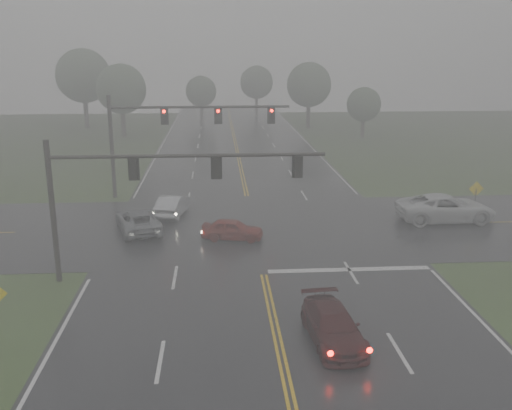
{
  "coord_description": "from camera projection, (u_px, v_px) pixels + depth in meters",
  "views": [
    {
      "loc": [
        -2.27,
        -12.92,
        11.16
      ],
      "look_at": [
        -0.26,
        16.0,
        3.17
      ],
      "focal_mm": 40.0,
      "sensor_mm": 36.0,
      "label": 1
    }
  ],
  "objects": [
    {
      "name": "cross_street",
      "position": [
        254.0,
        228.0,
        36.7
      ],
      "size": [
        120.0,
        14.0,
        0.02
      ],
      "primitive_type": "cube",
      "color": "black",
      "rests_on": "ground"
    },
    {
      "name": "tree_ne_a",
      "position": [
        309.0,
        85.0,
        80.98
      ],
      "size": [
        6.35,
        6.35,
        9.33
      ],
      "color": "#31261F",
      "rests_on": "ground"
    },
    {
      "name": "signal_gantry_far",
      "position": [
        167.0,
        126.0,
        42.96
      ],
      "size": [
        13.62,
        0.4,
        7.82
      ],
      "color": "black",
      "rests_on": "ground"
    },
    {
      "name": "car_grey",
      "position": [
        139.0,
        232.0,
        35.88
      ],
      "size": [
        3.67,
        5.5,
        1.4
      ],
      "primitive_type": "imported",
      "rotation": [
        0.0,
        0.0,
        3.43
      ],
      "color": "slate",
      "rests_on": "ground"
    },
    {
      "name": "main_road",
      "position": [
        256.0,
        238.0,
        34.77
      ],
      "size": [
        18.0,
        160.0,
        0.02
      ],
      "primitive_type": "cube",
      "color": "black",
      "rests_on": "ground"
    },
    {
      "name": "tree_e_near",
      "position": [
        364.0,
        104.0,
        72.78
      ],
      "size": [
        4.38,
        4.38,
        6.43
      ],
      "color": "#31261F",
      "rests_on": "ground"
    },
    {
      "name": "sign_diamond_east",
      "position": [
        476.0,
        193.0,
        38.63
      ],
      "size": [
        1.04,
        0.1,
        2.49
      ],
      "rotation": [
        0.0,
        0.0,
        0.03
      ],
      "color": "black",
      "rests_on": "ground"
    },
    {
      "name": "signal_gantry_near",
      "position": [
        138.0,
        182.0,
        27.28
      ],
      "size": [
        13.29,
        0.31,
        7.05
      ],
      "color": "black",
      "rests_on": "ground"
    },
    {
      "name": "tree_n_far",
      "position": [
        257.0,
        82.0,
        97.91
      ],
      "size": [
        5.69,
        5.69,
        8.35
      ],
      "color": "#31261F",
      "rests_on": "ground"
    },
    {
      "name": "pickup_white",
      "position": [
        445.0,
        221.0,
        38.11
      ],
      "size": [
        6.48,
        3.08,
        1.78
      ],
      "primitive_type": "imported",
      "rotation": [
        0.0,
        0.0,
        1.59
      ],
      "color": "silver",
      "rests_on": "ground"
    },
    {
      "name": "tree_n_mid",
      "position": [
        201.0,
        91.0,
        89.05
      ],
      "size": [
        4.81,
        4.81,
        7.06
      ],
      "color": "#31261F",
      "rests_on": "ground"
    },
    {
      "name": "tree_nw_b",
      "position": [
        83.0,
        76.0,
        80.58
      ],
      "size": [
        7.63,
        7.63,
        11.21
      ],
      "color": "#31261F",
      "rests_on": "ground"
    },
    {
      "name": "sedan_maroon",
      "position": [
        332.0,
        341.0,
        22.45
      ],
      "size": [
        2.23,
        4.72,
        1.33
      ],
      "primitive_type": "imported",
      "rotation": [
        0.0,
        0.0,
        0.08
      ],
      "color": "black",
      "rests_on": "ground"
    },
    {
      "name": "sedan_silver",
      "position": [
        173.0,
        215.0,
        39.36
      ],
      "size": [
        2.31,
        4.56,
        1.43
      ],
      "primitive_type": "imported",
      "rotation": [
        0.0,
        0.0,
        2.95
      ],
      "color": "#A8AAAF",
      "rests_on": "ground"
    },
    {
      "name": "tree_nw_a",
      "position": [
        121.0,
        89.0,
        72.72
      ],
      "size": [
        6.35,
        6.35,
        9.33
      ],
      "color": "#31261F",
      "rests_on": "ground"
    },
    {
      "name": "sedan_red",
      "position": [
        233.0,
        239.0,
        34.42
      ],
      "size": [
        3.9,
        2.13,
        1.26
      ],
      "primitive_type": "imported",
      "rotation": [
        0.0,
        0.0,
        1.39
      ],
      "color": "maroon",
      "rests_on": "ground"
    },
    {
      "name": "stop_bar",
      "position": [
        349.0,
        270.0,
        29.69
      ],
      "size": [
        8.5,
        0.5,
        0.01
      ],
      "primitive_type": "cube",
      "color": "#BDBDBD",
      "rests_on": "ground"
    }
  ]
}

